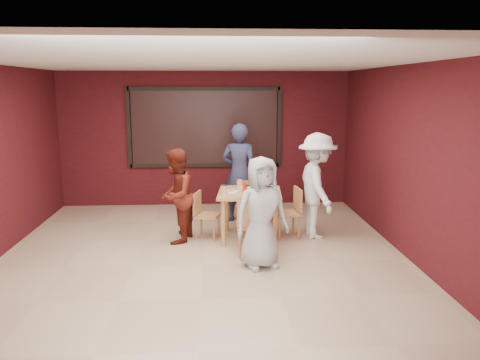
{
  "coord_description": "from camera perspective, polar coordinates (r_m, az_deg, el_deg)",
  "views": [
    {
      "loc": [
        0.16,
        -6.3,
        2.47
      ],
      "look_at": [
        0.6,
        1.12,
        0.99
      ],
      "focal_mm": 35.0,
      "sensor_mm": 36.0,
      "label": 1
    }
  ],
  "objects": [
    {
      "name": "chair_front",
      "position": [
        6.89,
        1.49,
        -5.11
      ],
      "size": [
        0.47,
        0.47,
        0.94
      ],
      "color": "#C5814C",
      "rests_on": "floor"
    },
    {
      "name": "chair_right",
      "position": [
        7.82,
        6.25,
        -3.6
      ],
      "size": [
        0.45,
        0.45,
        0.84
      ],
      "color": "#C5814C",
      "rests_on": "floor"
    },
    {
      "name": "diner_front",
      "position": [
        6.44,
        2.63,
        -3.99
      ],
      "size": [
        0.87,
        0.7,
        1.56
      ],
      "primitive_type": "imported",
      "rotation": [
        0.0,
        0.0,
        0.3
      ],
      "color": "#ADADAD",
      "rests_on": "floor"
    },
    {
      "name": "dining_table",
      "position": [
        7.64,
        1.17,
        -2.17
      ],
      "size": [
        1.1,
        1.1,
        0.95
      ],
      "color": "tan",
      "rests_on": "floor"
    },
    {
      "name": "diner_left",
      "position": [
        7.56,
        -7.81,
        -1.93
      ],
      "size": [
        0.73,
        0.85,
        1.52
      ],
      "primitive_type": "imported",
      "rotation": [
        0.0,
        0.0,
        -1.8
      ],
      "color": "maroon",
      "rests_on": "floor"
    },
    {
      "name": "chair_left",
      "position": [
        7.78,
        -4.47,
        -3.92
      ],
      "size": [
        0.46,
        0.46,
        0.77
      ],
      "color": "#C5814C",
      "rests_on": "floor"
    },
    {
      "name": "diner_right",
      "position": [
        7.8,
        9.37,
        -0.72
      ],
      "size": [
        0.74,
        1.18,
        1.75
      ],
      "primitive_type": "imported",
      "rotation": [
        0.0,
        0.0,
        1.65
      ],
      "color": "white",
      "rests_on": "floor"
    },
    {
      "name": "window_blinds",
      "position": [
        9.78,
        -4.33,
        6.41
      ],
      "size": [
        3.0,
        0.02,
        1.5
      ],
      "primitive_type": "cube",
      "color": "black"
    },
    {
      "name": "floor",
      "position": [
        6.77,
        -4.56,
        -10.2
      ],
      "size": [
        7.0,
        7.0,
        0.0
      ],
      "primitive_type": "plane",
      "color": "tan",
      "rests_on": "ground"
    },
    {
      "name": "diner_back",
      "position": [
        8.63,
        -0.08,
        0.88
      ],
      "size": [
        0.76,
        0.59,
        1.83
      ],
      "primitive_type": "imported",
      "rotation": [
        0.0,
        0.0,
        2.88
      ],
      "color": "#2B2E4D",
      "rests_on": "floor"
    },
    {
      "name": "chair_back",
      "position": [
        8.46,
        1.09,
        -2.52
      ],
      "size": [
        0.48,
        0.48,
        0.81
      ],
      "color": "#C5814C",
      "rests_on": "floor"
    }
  ]
}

